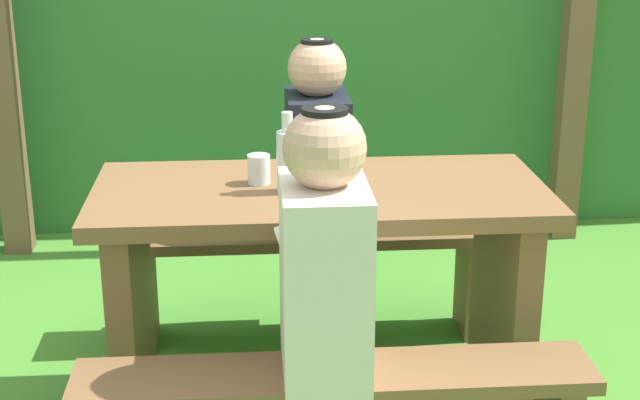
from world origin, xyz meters
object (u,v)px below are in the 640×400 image
Objects in this scene: picnic_table at (320,262)px; drinking_glass at (259,169)px; cell_phone at (333,175)px; bench_far at (309,261)px; person_white_shirt at (324,255)px; bottle_left at (288,159)px; person_black_coat at (317,145)px.

drinking_glass is (-0.19, 0.05, 0.30)m from picnic_table.
cell_phone is at bearing 13.07° from drinking_glass.
person_white_shirt is at bearing -91.58° from bench_far.
bottle_left is at bearing 98.38° from person_white_shirt.
person_black_coat is (0.03, -0.00, 0.45)m from bench_far.
person_black_coat reaches higher than bottle_left.
bench_far is 0.81m from bottle_left.
bench_far is (0.00, 0.53, -0.21)m from picnic_table.
person_white_shirt is 1.06m from person_black_coat.
bench_far is 0.73m from drinking_glass.
bench_far is at bearing 80.05° from bottle_left.
bench_far is at bearing 90.00° from picnic_table.
picnic_table is at bearing -97.11° from cell_phone.
cell_phone reaches higher than picnic_table.
picnic_table is 0.57m from bench_far.
person_white_shirt is (-0.03, -1.06, 0.45)m from bench_far.
cell_phone is at bearing -83.44° from bench_far.
person_black_coat is 0.53m from drinking_glass.
bench_far is 5.66× the size of bottle_left.
bench_far is 0.45m from person_black_coat.
person_white_shirt is 0.64m from cell_phone.
bottle_left is (-0.13, -0.57, 0.12)m from person_black_coat.
cell_phone is (0.08, 0.63, 0.02)m from person_white_shirt.
picnic_table is at bearing -90.00° from bench_far.
bottle_left is 0.23m from cell_phone.
picnic_table is at bearing 23.05° from bottle_left.
bottle_left is at bearing -47.03° from drinking_glass.
bottle_left reaches higher than drinking_glass.
drinking_glass is 0.14m from bottle_left.
person_black_coat is 0.43m from cell_phone.
cell_phone reaches higher than bench_far.
person_white_shirt is at bearing -81.62° from bottle_left.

